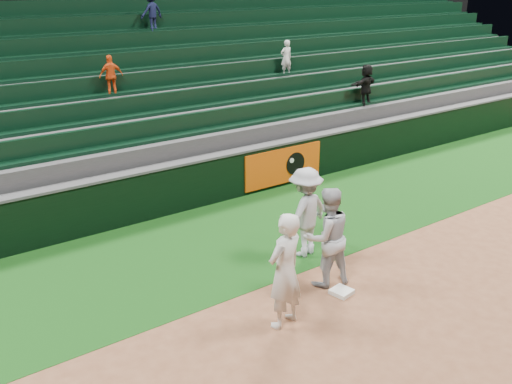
# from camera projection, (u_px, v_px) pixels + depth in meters

# --- Properties ---
(ground) EXTENTS (70.00, 70.00, 0.00)m
(ground) POSITION_uv_depth(u_px,v_px,m) (327.00, 294.00, 10.46)
(ground) COLOR brown
(ground) RESTS_ON ground
(foul_grass) EXTENTS (36.00, 4.20, 0.01)m
(foul_grass) POSITION_uv_depth(u_px,v_px,m) (235.00, 238.00, 12.72)
(foul_grass) COLOR #0D360D
(foul_grass) RESTS_ON ground
(first_base) EXTENTS (0.41, 0.41, 0.08)m
(first_base) POSITION_uv_depth(u_px,v_px,m) (342.00, 292.00, 10.47)
(first_base) COLOR silver
(first_base) RESTS_ON ground
(first_baseman) EXTENTS (0.82, 0.62, 2.00)m
(first_baseman) POSITION_uv_depth(u_px,v_px,m) (285.00, 271.00, 9.22)
(first_baseman) COLOR silver
(first_baseman) RESTS_ON ground
(baserunner) EXTENTS (1.07, 0.91, 1.93)m
(baserunner) POSITION_uv_depth(u_px,v_px,m) (327.00, 237.00, 10.51)
(baserunner) COLOR #ABAEB6
(baserunner) RESTS_ON ground
(base_coach) EXTENTS (1.34, 0.93, 1.89)m
(base_coach) POSITION_uv_depth(u_px,v_px,m) (305.00, 212.00, 11.65)
(base_coach) COLOR #A6AAB4
(base_coach) RESTS_ON foul_grass
(field_wall) EXTENTS (36.00, 0.45, 1.25)m
(field_wall) POSITION_uv_depth(u_px,v_px,m) (186.00, 184.00, 14.17)
(field_wall) COLOR black
(field_wall) RESTS_ON ground
(stadium_seating) EXTENTS (36.00, 5.95, 5.09)m
(stadium_seating) POSITION_uv_depth(u_px,v_px,m) (119.00, 115.00, 16.64)
(stadium_seating) COLOR #323234
(stadium_seating) RESTS_ON ground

